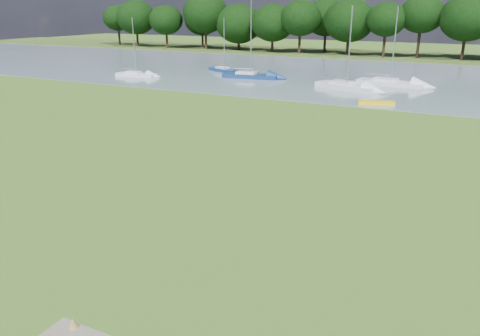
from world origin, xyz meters
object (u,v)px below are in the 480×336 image
at_px(sailboat_1, 224,69).
at_px(sailboat_5, 136,73).
at_px(kayak, 376,103).
at_px(sailboat_3, 250,74).
at_px(sailboat_7, 346,85).
at_px(sailboat_4, 390,81).

relative_size(sailboat_1, sailboat_5, 0.99).
xyz_separation_m(kayak, sailboat_3, (-17.86, 10.08, 0.32)).
distance_m(kayak, sailboat_7, 8.66).
xyz_separation_m(kayak, sailboat_4, (-0.89, 12.05, 0.31)).
height_order(kayak, sailboat_3, sailboat_3).
xyz_separation_m(sailboat_3, sailboat_5, (-13.97, -5.40, -0.08)).
xyz_separation_m(sailboat_4, sailboat_5, (-30.95, -7.37, -0.07)).
height_order(sailboat_1, sailboat_5, sailboat_5).
relative_size(sailboat_4, sailboat_5, 1.18).
height_order(sailboat_1, sailboat_3, sailboat_3).
bearing_deg(sailboat_5, kayak, -14.98).
bearing_deg(sailboat_7, sailboat_3, -171.52).
xyz_separation_m(sailboat_1, sailboat_3, (5.91, -3.96, 0.09)).
bearing_deg(sailboat_1, kayak, -8.35).
xyz_separation_m(sailboat_5, sailboat_7, (27.09, 2.55, 0.09)).
distance_m(sailboat_1, sailboat_4, 22.97).
height_order(kayak, sailboat_4, sailboat_4).
bearing_deg(sailboat_7, kayak, -35.98).
xyz_separation_m(sailboat_1, sailboat_4, (22.88, -1.99, 0.08)).
distance_m(sailboat_3, sailboat_4, 17.09).
bearing_deg(sailboat_4, sailboat_3, -165.10).
relative_size(sailboat_3, sailboat_5, 1.30).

